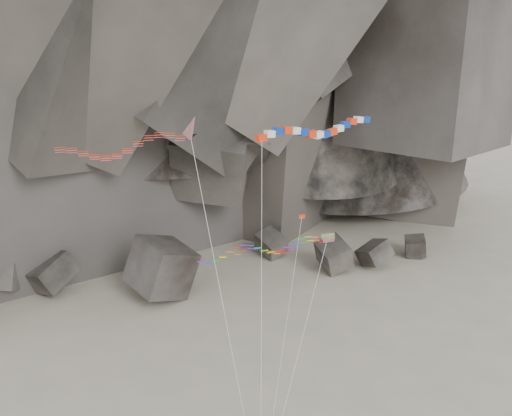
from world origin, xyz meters
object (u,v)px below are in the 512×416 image
object	(u,v)px
delta_kite	(118,146)
banner_kite	(317,131)
pennant_kite	(291,290)
parafoil_kite	(260,249)

from	to	relation	value
delta_kite	banner_kite	world-z (taller)	delta_kite
pennant_kite	delta_kite	bearing A→B (deg)	170.38
banner_kite	pennant_kite	size ratio (longest dim) A/B	1.34
parafoil_kite	banner_kite	bearing A→B (deg)	4.56
banner_kite	parafoil_kite	size ratio (longest dim) A/B	1.60
delta_kite	parafoil_kite	xyz separation A→B (m)	(11.09, 3.59, -10.06)
delta_kite	parafoil_kite	distance (m)	15.40
delta_kite	pennant_kite	bearing A→B (deg)	-22.40
delta_kite	parafoil_kite	bearing A→B (deg)	7.02
banner_kite	parafoil_kite	distance (m)	10.85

